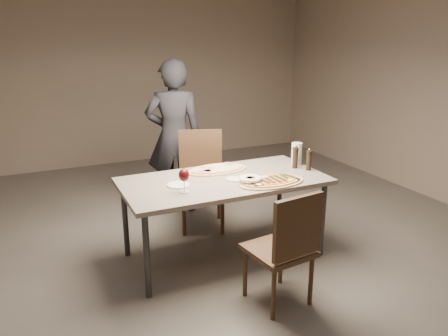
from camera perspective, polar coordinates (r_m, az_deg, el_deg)
name	(u,v)px	position (r m, az deg, el deg)	size (l,w,h in m)	color
room	(224,106)	(3.71, 0.00, 8.15)	(7.00, 7.00, 7.00)	#534D48
dining_table	(224,185)	(3.88, 0.00, -2.22)	(1.80, 0.90, 0.75)	gray
zucchini_pizza	(272,181)	(3.76, 6.25, -1.75)	(0.60, 0.33, 0.05)	tan
ham_pizza	(217,169)	(4.08, -0.93, -0.16)	(0.58, 0.32, 0.04)	tan
bread_basket	(250,180)	(3.71, 3.43, -1.57)	(0.19, 0.19, 0.07)	beige
oil_dish	(234,179)	(3.82, 1.34, -1.50)	(0.14, 0.14, 0.02)	white
pepper_mill_left	(309,160)	(4.15, 11.03, 1.03)	(0.05, 0.05, 0.21)	black
pepper_mill_right	(295,157)	(4.20, 9.29, 1.38)	(0.06, 0.06, 0.22)	black
carafe	(297,154)	(4.31, 9.46, 1.85)	(0.10, 0.10, 0.22)	silver
wine_glass	(184,176)	(3.51, -5.25, -1.04)	(0.09, 0.09, 0.20)	silver
side_plate	(178,185)	(3.70, -5.98, -2.23)	(0.19, 0.19, 0.01)	white
chair_near	(287,244)	(3.25, 8.17, -9.79)	(0.49, 0.49, 0.92)	#412B1B
chair_far	(201,173)	(4.61, -2.99, -0.72)	(0.61, 0.61, 1.01)	#412B1B
diner	(174,137)	(4.94, -6.55, 4.01)	(0.63, 0.42, 1.73)	black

